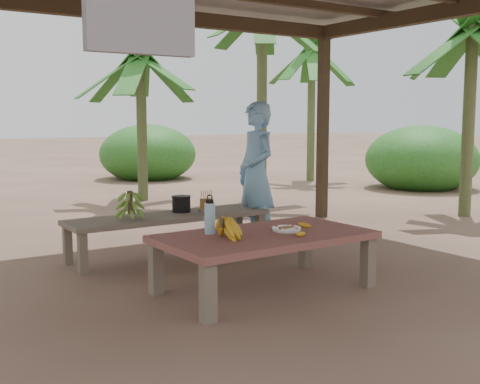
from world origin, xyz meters
TOP-DOWN VIEW (x-y plane):
  - ground at (0.00, 0.00)m, footprint 80.00×80.00m
  - work_table at (-0.17, -0.41)m, footprint 1.82×1.04m
  - bench at (-0.27, 1.21)m, footprint 2.20×0.61m
  - ripe_banana_bunch at (-0.59, -0.42)m, footprint 0.34×0.30m
  - plate at (0.05, -0.43)m, footprint 0.25×0.25m
  - loose_banana_front at (0.01, -0.69)m, footprint 0.16×0.11m
  - loose_banana_side at (0.30, -0.38)m, footprint 0.10×0.14m
  - water_flask at (-0.56, -0.16)m, footprint 0.09×0.09m
  - green_banana_stalk at (-0.71, 1.20)m, footprint 0.26×0.26m
  - cooking_pot at (-0.07, 1.30)m, footprint 0.20×0.20m
  - skewer_rack at (0.16, 1.16)m, footprint 0.18×0.08m
  - woman at (0.84, 1.18)m, footprint 0.46×0.64m
  - banana_plant_ne at (3.01, 4.18)m, footprint 1.80×1.80m
  - banana_plant_n at (1.28, 5.42)m, footprint 1.80×1.80m
  - banana_plant_e at (4.66, 1.17)m, footprint 1.80×1.80m
  - banana_plant_far at (5.97, 6.40)m, footprint 1.80×1.80m

SIDE VIEW (x-z plane):
  - ground at x=0.00m, z-range 0.00..0.00m
  - bench at x=-0.27m, z-range 0.17..0.62m
  - work_table at x=-0.17m, z-range 0.18..0.68m
  - plate at x=0.05m, z-range 0.50..0.54m
  - loose_banana_front at x=0.01m, z-range 0.50..0.54m
  - loose_banana_side at x=0.30m, z-range 0.50..0.54m
  - cooking_pot at x=-0.07m, z-range 0.45..0.62m
  - skewer_rack at x=0.16m, z-range 0.45..0.69m
  - ripe_banana_bunch at x=-0.59m, z-range 0.50..0.69m
  - green_banana_stalk at x=-0.71m, z-range 0.45..0.75m
  - water_flask at x=-0.56m, z-range 0.47..0.81m
  - woman at x=0.84m, z-range 0.00..1.66m
  - banana_plant_n at x=1.28m, z-range 0.92..3.72m
  - banana_plant_e at x=4.66m, z-range 1.02..4.05m
  - banana_plant_far at x=5.97m, z-range 1.15..4.42m
  - banana_plant_ne at x=3.01m, z-range 1.29..4.89m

